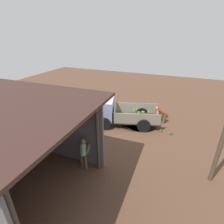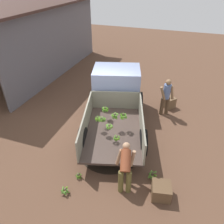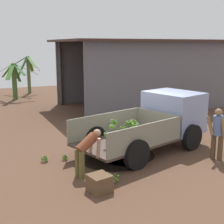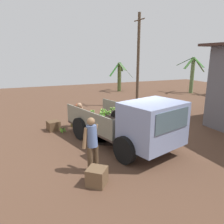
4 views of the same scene
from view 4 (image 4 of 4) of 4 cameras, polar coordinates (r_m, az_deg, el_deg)
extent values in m
plane|color=brown|center=(8.89, 6.13, -7.66)|extent=(36.00, 36.00, 0.00)
cylinder|color=black|center=(9.74, -2.36, -5.55)|extent=(2.20, 2.20, 0.01)
cylinder|color=black|center=(9.38, -0.40, -6.36)|extent=(2.03, 2.03, 0.01)
cube|color=#40322C|center=(9.21, -1.28, -3.53)|extent=(3.60, 2.81, 0.08)
cube|color=gray|center=(9.69, 3.26, -0.04)|extent=(3.05, 0.95, 0.76)
cube|color=gray|center=(8.55, -6.46, -2.11)|extent=(3.05, 0.95, 0.76)
cube|color=gray|center=(7.96, 5.58, -3.36)|extent=(0.61, 1.92, 0.76)
cube|color=#8693BB|center=(7.30, 10.55, -3.04)|extent=(2.00, 2.30, 1.45)
cube|color=#4C606B|center=(6.78, 15.53, -2.17)|extent=(0.47, 1.51, 0.64)
cylinder|color=black|center=(8.44, 13.75, -5.98)|extent=(0.93, 0.47, 0.90)
cylinder|color=black|center=(7.01, 3.26, -9.90)|extent=(0.93, 0.47, 0.90)
cylinder|color=black|center=(10.19, 1.68, -1.96)|extent=(0.93, 0.47, 0.90)
cylinder|color=black|center=(9.05, -8.31, -4.28)|extent=(0.93, 0.47, 0.90)
sphere|color=#423C2B|center=(9.15, 1.47, -1.01)|extent=(0.07, 0.07, 0.07)
cylinder|color=#659940|center=(9.16, 1.11, -1.31)|extent=(0.15, 0.09, 0.12)
cylinder|color=#59AC26|center=(9.12, 1.29, -1.44)|extent=(0.13, 0.10, 0.14)
cylinder|color=#75AC38|center=(9.10, 1.55, -1.38)|extent=(0.07, 0.15, 0.11)
cylinder|color=#63AA2D|center=(9.13, 1.75, -1.38)|extent=(0.11, 0.14, 0.12)
cylinder|color=olive|center=(9.18, 1.79, -1.26)|extent=(0.15, 0.04, 0.11)
cylinder|color=#5F9A24|center=(9.21, 1.55, -1.26)|extent=(0.12, 0.13, 0.13)
cylinder|color=#48752B|center=(9.20, 1.25, -1.20)|extent=(0.07, 0.16, 0.11)
sphere|color=brown|center=(9.37, 0.13, 1.15)|extent=(0.07, 0.07, 0.07)
cylinder|color=#75AC3B|center=(9.32, -0.10, 0.83)|extent=(0.17, 0.13, 0.11)
cylinder|color=#4C7634|center=(9.32, 0.19, 0.79)|extent=(0.08, 0.17, 0.11)
cylinder|color=#6F9D41|center=(9.35, 0.48, 0.81)|extent=(0.14, 0.16, 0.12)
cylinder|color=#508526|center=(9.40, 0.46, 0.82)|extent=(0.16, 0.05, 0.14)
cylinder|color=#5A902B|center=(9.44, 0.32, 0.94)|extent=(0.16, 0.14, 0.12)
cylinder|color=#62A128|center=(9.44, 0.03, 0.98)|extent=(0.07, 0.17, 0.11)
cylinder|color=#47792B|center=(9.41, -0.08, 0.77)|extent=(0.10, 0.14, 0.16)
cylinder|color=#507827|center=(9.37, -0.23, 0.80)|extent=(0.16, 0.07, 0.14)
sphere|color=#47402E|center=(9.35, 1.53, 0.43)|extent=(0.08, 0.08, 0.08)
cylinder|color=#77AB48|center=(9.31, 1.28, 0.07)|extent=(0.17, 0.12, 0.12)
cylinder|color=#438221|center=(9.29, 1.67, 0.10)|extent=(0.06, 0.18, 0.10)
cylinder|color=#53901F|center=(9.36, 1.93, 0.13)|extent=(0.17, 0.12, 0.12)
cylinder|color=#60962A|center=(9.41, 1.72, 0.10)|extent=(0.15, 0.11, 0.15)
cylinder|color=#62A32A|center=(9.41, 1.34, 0.10)|extent=(0.08, 0.15, 0.15)
cylinder|color=#6AAE25|center=(9.37, 1.14, 0.14)|extent=(0.16, 0.13, 0.13)
sphere|color=brown|center=(9.68, -5.12, 0.43)|extent=(0.08, 0.08, 0.08)
cylinder|color=#6C9F37|center=(9.66, -5.37, 0.06)|extent=(0.15, 0.09, 0.13)
cylinder|color=#538A2F|center=(9.62, -5.10, 0.13)|extent=(0.08, 0.17, 0.09)
cylinder|color=#518424|center=(9.66, -4.93, 0.02)|extent=(0.09, 0.14, 0.14)
cylinder|color=#4A8625|center=(9.70, -4.75, 0.19)|extent=(0.16, 0.07, 0.11)
cylinder|color=olive|center=(9.73, -4.93, 0.14)|extent=(0.14, 0.11, 0.14)
cylinder|color=#4F9024|center=(9.74, -5.13, 0.20)|extent=(0.08, 0.15, 0.13)
cylinder|color=#679D33|center=(9.72, -5.40, 0.23)|extent=(0.12, 0.15, 0.11)
cylinder|color=#6CB124|center=(9.69, -5.48, 0.17)|extent=(0.16, 0.08, 0.11)
sphere|color=brown|center=(8.72, 3.55, -1.25)|extent=(0.09, 0.09, 0.09)
cylinder|color=#599022|center=(8.67, 3.55, -1.76)|extent=(0.12, 0.18, 0.14)
cylinder|color=#587D30|center=(8.72, 4.04, -1.58)|extent=(0.18, 0.15, 0.12)
cylinder|color=#5E9434|center=(8.79, 3.74, -1.59)|extent=(0.16, 0.13, 0.16)
cylinder|color=#68A730|center=(8.79, 3.23, -1.44)|extent=(0.09, 0.19, 0.12)
cylinder|color=#67A030|center=(8.71, 3.11, -1.65)|extent=(0.18, 0.06, 0.14)
sphere|color=#4C4531|center=(8.91, -1.04, 0.39)|extent=(0.08, 0.08, 0.08)
cylinder|color=#3E751E|center=(8.96, -1.35, -0.07)|extent=(0.13, 0.15, 0.18)
cylinder|color=olive|center=(8.91, -1.36, -0.16)|extent=(0.16, 0.05, 0.18)
cylinder|color=#4A8A22|center=(8.88, -1.25, -0.17)|extent=(0.16, 0.13, 0.17)
cylinder|color=#71AD3D|center=(8.85, -0.85, -0.03)|extent=(0.05, 0.20, 0.12)
cylinder|color=#62A431|center=(8.90, -0.53, 0.07)|extent=(0.18, 0.15, 0.12)
cylinder|color=#4D7927|center=(8.94, -0.67, -0.07)|extent=(0.17, 0.06, 0.18)
cylinder|color=#547331|center=(8.99, -0.82, 0.11)|extent=(0.17, 0.16, 0.15)
cylinder|color=#538A1E|center=(8.98, -1.23, 0.03)|extent=(0.06, 0.18, 0.17)
sphere|color=#413A2A|center=(8.72, -2.49, 0.04)|extent=(0.08, 0.08, 0.08)
cylinder|color=#63A528|center=(8.81, -2.45, -0.33)|extent=(0.12, 0.19, 0.18)
cylinder|color=#549529|center=(8.79, -2.91, -0.24)|extent=(0.15, 0.21, 0.15)
cylinder|color=olive|center=(8.74, -3.01, -0.37)|extent=(0.21, 0.12, 0.16)
cylinder|color=#69AC3F|center=(8.69, -2.70, -0.58)|extent=(0.17, 0.15, 0.19)
cylinder|color=#60A032|center=(8.69, -2.30, -0.59)|extent=(0.07, 0.18, 0.20)
cylinder|color=#4E891B|center=(8.73, -2.05, -0.49)|extent=(0.18, 0.13, 0.19)
cylinder|color=#487C1D|center=(8.79, -2.15, -0.37)|extent=(0.19, 0.12, 0.18)
sphere|color=#4F4733|center=(8.74, 3.42, -0.77)|extent=(0.07, 0.07, 0.07)
cylinder|color=#5C9628|center=(8.80, 3.76, -1.11)|extent=(0.18, 0.08, 0.15)
cylinder|color=#4A742B|center=(8.82, 3.57, -0.98)|extent=(0.16, 0.16, 0.13)
cylinder|color=#40751D|center=(8.82, 3.16, -0.96)|extent=(0.07, 0.19, 0.12)
cylinder|color=#67AD25|center=(8.78, 2.99, -1.11)|extent=(0.16, 0.15, 0.14)
cylinder|color=#4B8426|center=(8.72, 3.05, -1.21)|extent=(0.18, 0.07, 0.15)
cylinder|color=#518E29|center=(8.70, 3.36, -1.29)|extent=(0.13, 0.17, 0.15)
cylinder|color=#578623|center=(8.72, 3.56, -1.33)|extent=(0.05, 0.15, 0.17)
cylinder|color=#57B025|center=(8.75, 3.72, -1.30)|extent=(0.13, 0.14, 0.17)
sphere|color=brown|center=(9.44, -2.38, 0.77)|extent=(0.08, 0.08, 0.08)
cylinder|color=#7CAD4A|center=(9.50, -2.58, 0.49)|extent=(0.08, 0.17, 0.14)
cylinder|color=#689C2C|center=(9.46, -2.80, 0.53)|extent=(0.17, 0.11, 0.11)
cylinder|color=#79AB48|center=(9.42, -2.59, 0.30)|extent=(0.15, 0.10, 0.16)
cylinder|color=#5EB030|center=(9.39, -2.39, 0.38)|extent=(0.10, 0.17, 0.12)
cylinder|color=#78AD3D|center=(9.42, -2.04, 0.41)|extent=(0.13, 0.16, 0.13)
cylinder|color=#6BAE44|center=(9.47, -1.99, 0.49)|extent=(0.17, 0.05, 0.13)
cylinder|color=#58AF24|center=(9.51, -2.18, 0.60)|extent=(0.16, 0.15, 0.11)
cylinder|color=#3F3833|center=(11.40, 25.05, 5.78)|extent=(0.16, 0.16, 3.75)
cylinder|color=#4E3D2D|center=(14.62, 6.83, 12.98)|extent=(0.18, 0.18, 5.93)
cylinder|color=#4E3D2D|center=(14.77, 7.15, 22.77)|extent=(1.25, 0.07, 0.07)
cylinder|color=#4B5B2D|center=(20.93, 1.93, 9.04)|extent=(0.34, 0.34, 2.65)
cube|color=#436537|center=(20.28, 2.73, 11.84)|extent=(1.29, 0.27, 0.65)
cube|color=#44622F|center=(20.89, 3.71, 10.85)|extent=(0.74, 1.27, 1.42)
cube|color=#335D2B|center=(21.49, 2.29, 11.67)|extent=(1.20, 0.97, 0.90)
cube|color=#415E31|center=(21.04, 0.85, 11.26)|extent=(0.79, 0.76, 1.16)
cube|color=#308229|center=(20.59, 0.71, 11.07)|extent=(0.43, 1.09, 1.24)
cube|color=#314D17|center=(21.52, 26.84, 11.83)|extent=(1.47, 0.43, 0.88)
cube|color=#3C6723|center=(21.06, 26.95, 12.03)|extent=(1.00, 1.08, 0.71)
cube|color=#36662A|center=(20.78, 27.23, 11.26)|extent=(0.45, 1.20, 1.22)
cylinder|color=#5F7948|center=(21.15, 20.19, 8.89)|extent=(0.34, 0.34, 3.14)
cube|color=#285A1E|center=(20.75, 21.71, 11.98)|extent=(1.14, 0.43, 0.86)
cube|color=#49732C|center=(21.33, 21.76, 11.43)|extent=(0.53, 1.12, 1.30)
cube|color=#538936|center=(21.72, 20.50, 12.15)|extent=(1.09, 1.04, 0.87)
cube|color=#1A5618|center=(21.35, 18.56, 12.44)|extent=(1.46, 0.92, 0.76)
cube|color=#375F28|center=(20.58, 19.52, 11.99)|extent=(0.55, 1.26, 0.98)
cylinder|color=brown|center=(6.50, -5.72, -12.52)|extent=(0.21, 0.21, 0.81)
cylinder|color=brown|center=(6.63, -4.22, -11.88)|extent=(0.21, 0.21, 0.81)
cylinder|color=#5B73A7|center=(6.29, -5.25, -6.27)|extent=(0.44, 0.42, 0.65)
sphere|color=#8C6746|center=(6.17, -5.54, -2.47)|extent=(0.23, 0.23, 0.23)
cylinder|color=#8C6746|center=(6.23, -7.09, -6.82)|extent=(0.19, 0.24, 0.61)
cylinder|color=#8C6746|center=(6.50, -4.61, -5.71)|extent=(0.22, 0.31, 0.60)
cylinder|color=brown|center=(10.74, -9.40, -1.65)|extent=(0.19, 0.19, 0.78)
cylinder|color=brown|center=(10.64, -10.44, -1.84)|extent=(0.19, 0.19, 0.78)
cylinder|color=brown|center=(10.33, -9.39, 0.88)|extent=(0.72, 0.45, 0.57)
sphere|color=tan|center=(9.98, -8.51, 1.77)|extent=(0.22, 0.22, 0.22)
cylinder|color=tan|center=(10.22, -7.68, -0.02)|extent=(0.15, 0.23, 0.58)
cylinder|color=tan|center=(10.06, -9.66, -0.35)|extent=(0.14, 0.19, 0.58)
cylinder|color=#8C6746|center=(11.32, 26.88, 1.48)|extent=(0.27, 0.14, 0.60)
sphere|color=brown|center=(11.75, -3.22, -1.14)|extent=(0.07, 0.07, 0.07)
cylinder|color=#4D7D2B|center=(11.83, -3.30, -1.29)|extent=(0.06, 0.20, 0.14)
cylinder|color=#508C30|center=(11.77, -3.52, -1.46)|extent=(0.17, 0.12, 0.17)
cylinder|color=#50832F|center=(11.72, -3.29, -1.59)|extent=(0.13, 0.15, 0.18)
cylinder|color=#66A521|center=(11.73, -2.97, -1.53)|extent=(0.13, 0.16, 0.17)
cylinder|color=olive|center=(11.80, -2.89, -1.33)|extent=(0.20, 0.08, 0.14)
sphere|color=#47402E|center=(11.16, -2.65, -2.12)|extent=(0.07, 0.07, 0.07)
cylinder|color=#507C25|center=(11.12, -2.70, -2.46)|extent=(0.11, 0.15, 0.12)
cylinder|color=#507E21|center=(11.16, -2.45, -2.49)|extent=(0.10, 0.12, 0.15)
cylinder|color=#587A32|center=(11.20, -2.45, -2.43)|extent=(0.13, 0.05, 0.15)
cylinder|color=#457520|center=(11.23, -2.66, -2.29)|extent=(0.08, 0.16, 0.12)
cylinder|color=#508320|center=(11.21, -2.86, -2.39)|extent=(0.11, 0.13, 0.14)
cylinder|color=#52851E|center=(11.17, -2.84, -2.50)|extent=(0.12, 0.04, 0.15)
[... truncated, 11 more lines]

